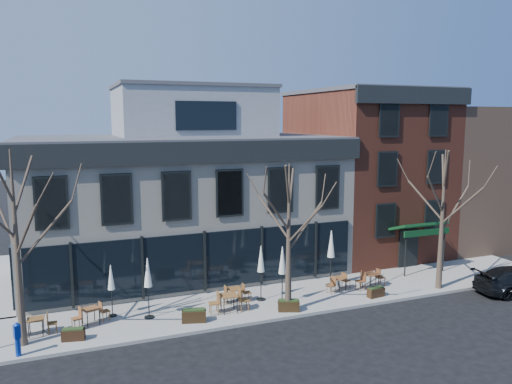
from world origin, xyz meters
name	(u,v)px	position (x,y,z in m)	size (l,w,h in m)	color
ground	(205,296)	(0.00, 0.00, 0.00)	(120.00, 120.00, 0.00)	black
sidewalk_front	(278,300)	(3.25, -2.15, 0.07)	(33.50, 4.70, 0.15)	gray
corner_building	(182,194)	(0.07, 5.07, 4.72)	(18.39, 10.39, 11.10)	silver
red_brick_building	(364,171)	(13.00, 4.98, 5.64)	(8.20, 11.78, 11.18)	brown
bg_building	(464,173)	(23.00, 6.00, 5.00)	(12.00, 12.00, 10.00)	#8C664C
tree_corner	(17,246)	(-8.49, -3.20, 4.25)	(3.93, 3.98, 7.92)	#382B21
tree_mid	(289,236)	(3.01, -3.90, 3.79)	(3.50, 3.55, 7.04)	#382B21
tree_right	(442,218)	(12.01, -3.90, 4.02)	(3.72, 3.77, 7.48)	#382B21
call_box	(17,338)	(-8.62, -4.20, 0.88)	(0.29, 0.27, 1.37)	#0B2D98
cafe_set_0	(36,325)	(-8.04, -2.40, 0.61)	(1.71, 0.71, 0.89)	brown
cafe_set_1	(91,314)	(-5.82, -2.08, 0.62)	(1.76, 0.98, 0.91)	brown
cafe_set_2	(229,301)	(0.36, -2.95, 0.68)	(1.99, 0.85, 1.03)	brown
cafe_set_3	(235,294)	(1.00, -1.92, 0.62)	(1.72, 0.70, 0.91)	brown
cafe_set_4	(339,283)	(6.73, -2.29, 0.60)	(1.69, 0.94, 0.87)	brown
cafe_set_5	(370,279)	(8.57, -2.53, 0.66)	(1.91, 0.83, 0.99)	brown
umbrella_0	(111,280)	(-4.84, -1.46, 1.88)	(0.39, 0.39, 2.45)	black
umbrella_1	(148,276)	(-3.29, -2.29, 2.15)	(0.45, 0.45, 2.83)	black
umbrella_2	(261,262)	(2.36, -2.05, 2.13)	(0.45, 0.45, 2.81)	black
umbrella_3	(282,263)	(3.16, -2.87, 2.20)	(0.46, 0.46, 2.90)	black
umbrella_4	(331,247)	(6.70, -1.48, 2.34)	(0.50, 0.50, 3.11)	black
planter_0	(73,334)	(-6.60, -3.50, 0.40)	(0.97, 0.55, 0.51)	black
planter_1	(194,315)	(-1.49, -3.50, 0.45)	(1.16, 0.70, 0.60)	black
planter_2	(289,305)	(3.03, -3.90, 0.43)	(1.09, 0.74, 0.56)	black
planter_3	(376,292)	(8.03, -3.82, 0.41)	(0.96, 0.48, 0.52)	#301E10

